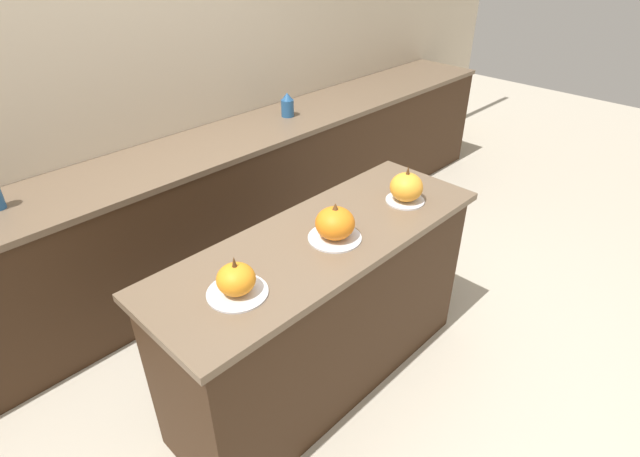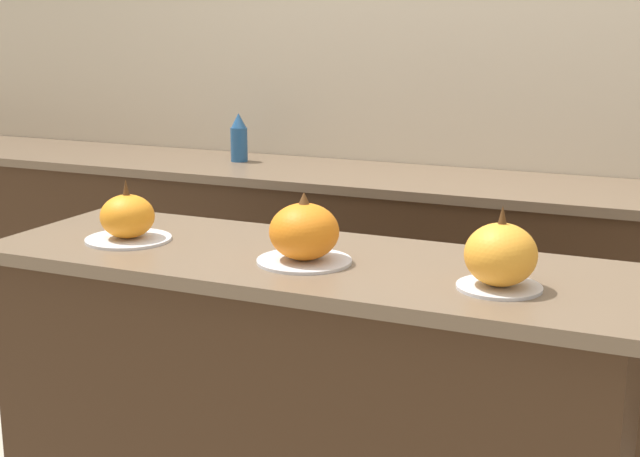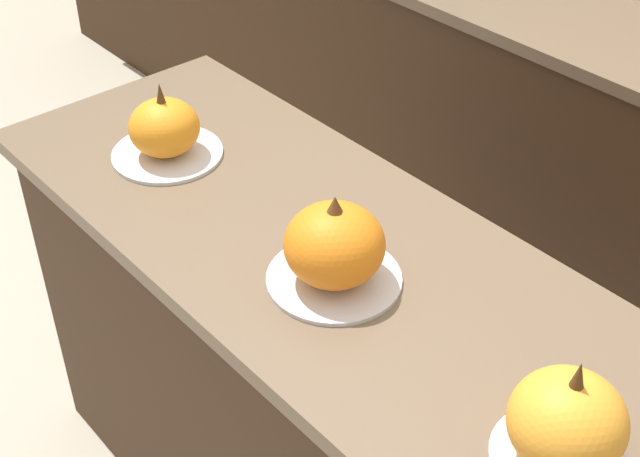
# 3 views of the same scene
# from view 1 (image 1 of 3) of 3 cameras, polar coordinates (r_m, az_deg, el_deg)

# --- Properties ---
(ground_plane) EXTENTS (12.00, 12.00, 0.00)m
(ground_plane) POSITION_cam_1_polar(r_m,az_deg,el_deg) (2.80, 0.29, -16.43)
(ground_plane) COLOR #BCB29E
(wall_back) EXTENTS (8.00, 0.06, 2.50)m
(wall_back) POSITION_cam_1_polar(r_m,az_deg,el_deg) (3.26, -20.70, 15.14)
(wall_back) COLOR beige
(wall_back) RESTS_ON ground_plane
(kitchen_island) EXTENTS (1.68, 0.58, 0.89)m
(kitchen_island) POSITION_cam_1_polar(r_m,az_deg,el_deg) (2.48, 0.32, -9.53)
(kitchen_island) COLOR #382314
(kitchen_island) RESTS_ON ground_plane
(back_counter) EXTENTS (6.00, 0.60, 0.89)m
(back_counter) POSITION_cam_1_polar(r_m,az_deg,el_deg) (3.30, -15.43, 0.88)
(back_counter) COLOR #382314
(back_counter) RESTS_ON ground_plane
(pumpkin_cake_left) EXTENTS (0.23, 0.23, 0.17)m
(pumpkin_cake_left) POSITION_cam_1_polar(r_m,az_deg,el_deg) (1.88, -9.55, -5.94)
(pumpkin_cake_left) COLOR silver
(pumpkin_cake_left) RESTS_ON kitchen_island
(pumpkin_cake_center) EXTENTS (0.24, 0.24, 0.18)m
(pumpkin_cake_center) POSITION_cam_1_polar(r_m,az_deg,el_deg) (2.15, 1.73, 0.46)
(pumpkin_cake_center) COLOR silver
(pumpkin_cake_center) RESTS_ON kitchen_island
(pumpkin_cake_right) EXTENTS (0.19, 0.19, 0.19)m
(pumpkin_cake_right) POSITION_cam_1_polar(r_m,az_deg,el_deg) (2.48, 9.84, 4.59)
(pumpkin_cake_right) COLOR silver
(pumpkin_cake_right) RESTS_ON kitchen_island
(bottle_short) EXTENTS (0.09, 0.09, 0.17)m
(bottle_short) POSITION_cam_1_polar(r_m,az_deg,el_deg) (3.60, -3.75, 13.90)
(bottle_short) COLOR #235184
(bottle_short) RESTS_ON back_counter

